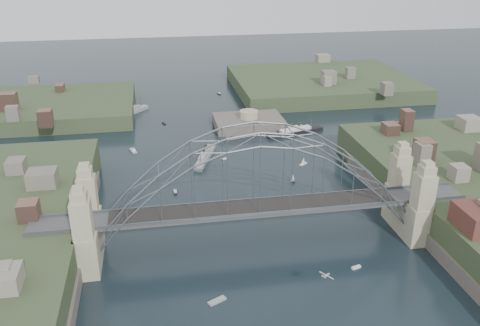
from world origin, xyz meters
name	(u,v)px	position (x,y,z in m)	size (l,w,h in m)	color
ground	(256,244)	(0.00, 0.00, 0.00)	(500.00, 500.00, 0.00)	black
bridge	(256,189)	(0.00, 0.00, 12.32)	(84.00, 13.80, 24.60)	#464648
headland_nw	(47,113)	(-55.00, 95.00, 0.50)	(60.00, 45.00, 9.00)	#314024
headland_ne	(322,88)	(50.00, 110.00, 0.75)	(70.00, 55.00, 9.50)	#314024
fort_island	(249,128)	(12.00, 70.00, -0.34)	(22.00, 16.00, 9.40)	#554C45
naval_cruiser_near	(205,156)	(-5.02, 45.38, 0.80)	(7.89, 17.00, 5.16)	#9CA0A4
naval_cruiser_far	(132,112)	(-25.80, 90.66, 0.83)	(11.83, 13.36, 5.30)	#9CA0A4
ocean_liner	(295,132)	(25.08, 60.95, 0.73)	(19.22, 7.96, 4.73)	black
aeroplane	(326,276)	(7.41, -19.90, 5.65)	(1.76, 2.48, 0.41)	silver
small_boat_a	(175,192)	(-14.40, 25.64, 0.29)	(0.84, 2.40, 1.43)	white
small_boat_b	(293,178)	(14.92, 26.73, 1.03)	(1.18, 1.62, 2.38)	white
small_boat_c	(217,301)	(-9.91, -16.23, 0.15)	(3.36, 2.42, 0.45)	white
small_boat_d	(303,162)	(20.67, 36.99, 0.84)	(2.47, 2.21, 2.38)	white
small_boat_e	(133,151)	(-24.74, 54.56, 0.28)	(2.38, 4.08, 1.43)	white
small_boat_f	(224,159)	(0.14, 44.22, 0.15)	(1.55, 0.96, 0.45)	white
small_boat_h	(164,123)	(-15.04, 77.70, 0.15)	(1.38, 2.36, 0.45)	white
small_boat_i	(362,198)	(27.93, 14.15, 0.81)	(2.75, 1.12, 2.38)	white
small_boat_k	(219,94)	(7.81, 110.37, 0.29)	(1.36, 2.19, 1.43)	white
small_boat_l	(63,200)	(-39.96, 25.04, 0.85)	(2.22, 2.41, 2.38)	white
small_boat_m	(356,267)	(16.59, -11.09, 0.15)	(1.96, 1.13, 0.45)	white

